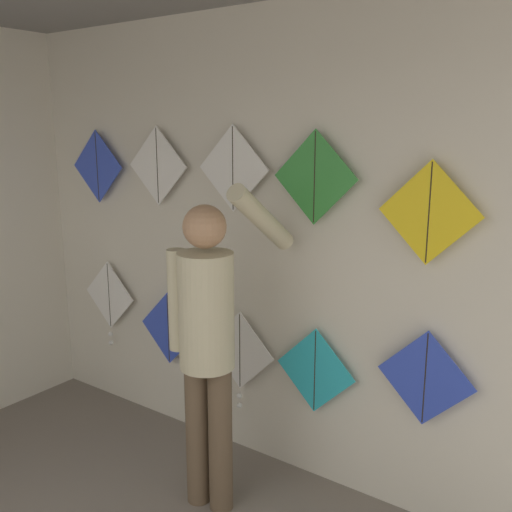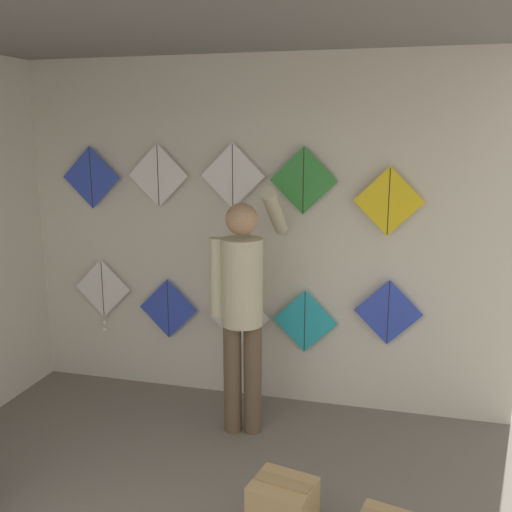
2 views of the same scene
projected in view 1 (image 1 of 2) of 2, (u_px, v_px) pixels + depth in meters
back_panel at (242, 243)px, 3.60m from camera, size 4.41×0.06×2.80m
shopkeeper at (208, 332)px, 3.07m from camera, size 0.46×0.67×1.85m
kite_0 at (109, 298)px, 4.33m from camera, size 0.52×0.04×0.66m
kite_1 at (169, 328)px, 4.01m from camera, size 0.52×0.01×0.52m
kite_2 at (240, 354)px, 3.66m from camera, size 0.52×0.04×0.66m
kite_3 at (315, 371)px, 3.34m from camera, size 0.52×0.01×0.52m
kite_4 at (425, 378)px, 2.95m from camera, size 0.52×0.01×0.52m
kite_5 at (97, 166)px, 4.13m from camera, size 0.52×0.01×0.52m
kite_6 at (158, 166)px, 3.78m from camera, size 0.52×0.01×0.52m
kite_7 at (233, 169)px, 3.42m from camera, size 0.52×0.01×0.52m
kite_8 at (315, 177)px, 3.11m from camera, size 0.52×0.01×0.52m
kite_9 at (429, 213)px, 2.78m from camera, size 0.52×0.01×0.52m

